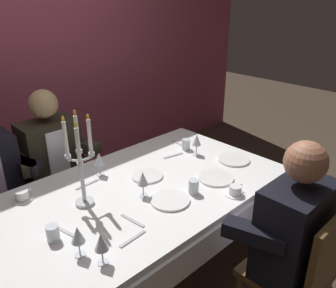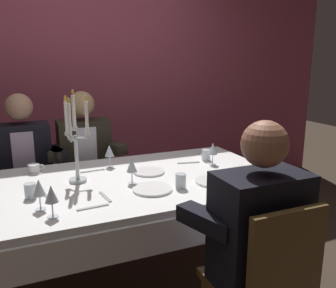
{
  "view_description": "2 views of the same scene",
  "coord_description": "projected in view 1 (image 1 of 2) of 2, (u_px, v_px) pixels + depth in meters",
  "views": [
    {
      "loc": [
        -1.2,
        -1.49,
        1.89
      ],
      "look_at": [
        0.28,
        0.04,
        0.95
      ],
      "focal_mm": 37.15,
      "sensor_mm": 36.0,
      "label": 1
    },
    {
      "loc": [
        -0.67,
        -2.1,
        1.5
      ],
      "look_at": [
        0.27,
        0.08,
        0.93
      ],
      "focal_mm": 38.13,
      "sensor_mm": 36.0,
      "label": 2
    }
  ],
  "objects": [
    {
      "name": "dinner_plate_0",
      "position": [
        216.0,
        178.0,
        2.31
      ],
      "size": [
        0.24,
        0.24,
        0.01
      ],
      "primitive_type": "cylinder",
      "color": "white",
      "rests_on": "dining_table"
    },
    {
      "name": "dinner_plate_3",
      "position": [
        170.0,
        200.0,
        2.06
      ],
      "size": [
        0.24,
        0.24,
        0.01
      ],
      "primitive_type": "cylinder",
      "color": "white",
      "rests_on": "dining_table"
    },
    {
      "name": "coffee_cup_0",
      "position": [
        235.0,
        191.0,
        2.12
      ],
      "size": [
        0.13,
        0.12,
        0.06
      ],
      "color": "white",
      "rests_on": "dining_table"
    },
    {
      "name": "fork_0",
      "position": [
        69.0,
        234.0,
        1.79
      ],
      "size": [
        0.05,
        0.17,
        0.01
      ],
      "primitive_type": "cube",
      "rotation": [
        0.0,
        0.0,
        1.79
      ],
      "color": "#B7B7BC",
      "rests_on": "dining_table"
    },
    {
      "name": "seated_diner_2",
      "position": [
        295.0,
        230.0,
        1.82
      ],
      "size": [
        0.63,
        0.48,
        1.24
      ],
      "color": "brown",
      "rests_on": "ground_plane"
    },
    {
      "name": "back_wall",
      "position": [
        16.0,
        57.0,
        3.05
      ],
      "size": [
        6.0,
        0.12,
        2.7
      ],
      "primitive_type": "cube",
      "color": "#9D4258",
      "rests_on": "ground_plane"
    },
    {
      "name": "seated_diner_1",
      "position": [
        50.0,
        153.0,
        2.68
      ],
      "size": [
        0.63,
        0.48,
        1.24
      ],
      "color": "brown",
      "rests_on": "ground_plane"
    },
    {
      "name": "fork_5",
      "position": [
        173.0,
        156.0,
        2.63
      ],
      "size": [
        0.17,
        0.05,
        0.01
      ],
      "primitive_type": "cube",
      "rotation": [
        0.0,
        0.0,
        -0.21
      ],
      "color": "#B7B7BC",
      "rests_on": "dining_table"
    },
    {
      "name": "fork_2",
      "position": [
        179.0,
        144.0,
        2.83
      ],
      "size": [
        0.04,
        0.17,
        0.01
      ],
      "primitive_type": "cube",
      "rotation": [
        0.0,
        0.0,
        1.43
      ],
      "color": "#B7B7BC",
      "rests_on": "dining_table"
    },
    {
      "name": "candelabra",
      "position": [
        81.0,
        165.0,
        1.94
      ],
      "size": [
        0.15,
        0.17,
        0.58
      ],
      "color": "silver",
      "rests_on": "dining_table"
    },
    {
      "name": "dinner_plate_1",
      "position": [
        234.0,
        159.0,
        2.56
      ],
      "size": [
        0.23,
        0.23,
        0.01
      ],
      "primitive_type": "cylinder",
      "color": "white",
      "rests_on": "dining_table"
    },
    {
      "name": "fork_1",
      "position": [
        133.0,
        239.0,
        1.75
      ],
      "size": [
        0.17,
        0.03,
        0.01
      ],
      "primitive_type": "cube",
      "rotation": [
        0.0,
        0.0,
        0.07
      ],
      "color": "#B7B7BC",
      "rests_on": "dining_table"
    },
    {
      "name": "water_tumbler_2",
      "position": [
        53.0,
        233.0,
        1.73
      ],
      "size": [
        0.06,
        0.06,
        0.09
      ],
      "primitive_type": "cylinder",
      "color": "silver",
      "rests_on": "dining_table"
    },
    {
      "name": "ground_plane",
      "position": [
        143.0,
        276.0,
        2.5
      ],
      "size": [
        12.0,
        12.0,
        0.0
      ],
      "primitive_type": "plane",
      "color": "#3E3125"
    },
    {
      "name": "wine_glass_4",
      "position": [
        101.0,
        243.0,
        1.55
      ],
      "size": [
        0.07,
        0.07,
        0.16
      ],
      "color": "silver",
      "rests_on": "dining_table"
    },
    {
      "name": "wine_glass_0",
      "position": [
        99.0,
        160.0,
        2.32
      ],
      "size": [
        0.07,
        0.07,
        0.16
      ],
      "color": "silver",
      "rests_on": "dining_table"
    },
    {
      "name": "wine_glass_2",
      "position": [
        143.0,
        179.0,
        2.07
      ],
      "size": [
        0.07,
        0.07,
        0.16
      ],
      "color": "silver",
      "rests_on": "dining_table"
    },
    {
      "name": "water_tumbler_1",
      "position": [
        186.0,
        144.0,
        2.73
      ],
      "size": [
        0.07,
        0.07,
        0.08
      ],
      "primitive_type": "cylinder",
      "color": "silver",
      "rests_on": "dining_table"
    },
    {
      "name": "water_tumbler_0",
      "position": [
        194.0,
        187.0,
        2.13
      ],
      "size": [
        0.06,
        0.06,
        0.09
      ],
      "primitive_type": "cylinder",
      "color": "silver",
      "rests_on": "dining_table"
    },
    {
      "name": "fork_3",
      "position": [
        87.0,
        184.0,
        2.24
      ],
      "size": [
        0.17,
        0.03,
        0.01
      ],
      "primitive_type": "cube",
      "rotation": [
        0.0,
        0.0,
        0.06
      ],
      "color": "#B7B7BC",
      "rests_on": "dining_table"
    },
    {
      "name": "wine_glass_3",
      "position": [
        197.0,
        140.0,
        2.61
      ],
      "size": [
        0.07,
        0.07,
        0.16
      ],
      "color": "silver",
      "rests_on": "dining_table"
    },
    {
      "name": "fork_4",
      "position": [
        132.0,
        221.0,
        1.89
      ],
      "size": [
        0.04,
        0.17,
        0.01
      ],
      "primitive_type": "cube",
      "rotation": [
        0.0,
        0.0,
        1.68
      ],
      "color": "#B7B7BC",
      "rests_on": "dining_table"
    },
    {
      "name": "dinner_plate_2",
      "position": [
        147.0,
        176.0,
        2.34
      ],
      "size": [
        0.22,
        0.22,
        0.01
      ],
      "primitive_type": "cylinder",
      "color": "white",
      "rests_on": "dining_table"
    },
    {
      "name": "coffee_cup_1",
      "position": [
        22.0,
        196.0,
        2.07
      ],
      "size": [
        0.13,
        0.12,
        0.06
      ],
      "color": "white",
      "rests_on": "dining_table"
    },
    {
      "name": "wine_glass_1",
      "position": [
        78.0,
        235.0,
        1.6
      ],
      "size": [
        0.07,
        0.07,
        0.16
      ],
      "color": "silver",
      "rests_on": "dining_table"
    },
    {
      "name": "dining_table",
      "position": [
        141.0,
        204.0,
        2.25
      ],
      "size": [
        1.94,
        1.14,
        0.74
      ],
      "color": "white",
      "rests_on": "ground_plane"
    }
  ]
}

